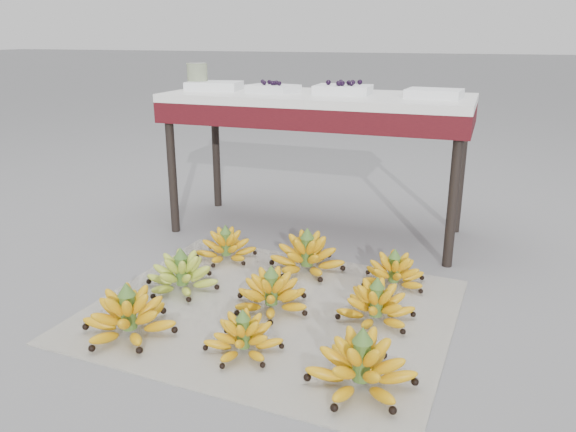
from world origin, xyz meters
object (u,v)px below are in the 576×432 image
(glass_jar, at_px, (197,76))
(bunch_back_right, at_px, (394,273))
(bunch_front_left, at_px, (129,317))
(bunch_back_left, at_px, (226,247))
(tray_left, at_px, (273,88))
(bunch_back_center, at_px, (307,256))
(tray_far_right, at_px, (434,93))
(bunch_mid_left, at_px, (182,275))
(bunch_mid_right, at_px, (376,306))
(vendor_table, at_px, (317,110))
(tray_far_left, at_px, (214,86))
(bunch_front_center, at_px, (243,337))
(newspaper_mat, at_px, (272,310))
(bunch_mid_center, at_px, (271,294))
(tray_right, at_px, (343,89))
(bunch_front_right, at_px, (361,366))

(glass_jar, bearing_deg, bunch_back_right, -25.44)
(bunch_front_left, relative_size, bunch_back_left, 1.07)
(tray_left, relative_size, glass_jar, 1.98)
(bunch_back_center, bearing_deg, tray_far_right, 53.78)
(bunch_mid_left, distance_m, bunch_mid_right, 0.76)
(bunch_mid_right, relative_size, vendor_table, 0.20)
(bunch_back_left, distance_m, tray_far_left, 0.86)
(bunch_front_left, height_order, bunch_mid_left, bunch_front_left)
(tray_far_left, height_order, tray_far_right, tray_far_left)
(bunch_front_center, xyz_separation_m, tray_left, (-0.35, 1.15, 0.65))
(bunch_mid_left, xyz_separation_m, bunch_back_right, (0.76, 0.31, -0.01))
(bunch_front_center, xyz_separation_m, bunch_mid_right, (0.35, 0.34, 0.01))
(tray_far_left, bearing_deg, bunch_back_left, -60.52)
(vendor_table, bearing_deg, tray_far_left, -179.77)
(newspaper_mat, bearing_deg, bunch_front_left, -139.13)
(bunch_mid_center, height_order, tray_right, tray_right)
(bunch_front_left, bearing_deg, bunch_mid_left, 98.69)
(vendor_table, bearing_deg, bunch_front_center, -83.78)
(bunch_mid_left, bearing_deg, glass_jar, 117.48)
(bunch_back_center, xyz_separation_m, tray_left, (-0.33, 0.48, 0.63))
(bunch_front_left, distance_m, tray_left, 1.34)
(bunch_mid_left, distance_m, bunch_back_center, 0.52)
(bunch_front_left, relative_size, bunch_mid_right, 1.20)
(bunch_front_center, height_order, bunch_mid_right, bunch_mid_right)
(newspaper_mat, height_order, tray_left, tray_left)
(bunch_front_center, bearing_deg, glass_jar, 109.06)
(bunch_back_right, distance_m, vendor_table, 0.90)
(bunch_back_center, height_order, tray_far_left, tray_far_left)
(bunch_front_right, distance_m, tray_far_left, 1.73)
(bunch_back_left, relative_size, tray_far_right, 1.28)
(bunch_mid_left, relative_size, tray_far_right, 1.23)
(bunch_front_left, bearing_deg, bunch_back_center, 67.96)
(bunch_front_right, relative_size, tray_right, 1.37)
(bunch_mid_left, bearing_deg, bunch_back_right, 26.78)
(bunch_front_left, bearing_deg, bunch_mid_center, 47.74)
(bunch_front_center, bearing_deg, bunch_front_left, 170.16)
(bunch_mid_right, distance_m, tray_left, 1.25)
(bunch_mid_left, bearing_deg, bunch_mid_right, 5.10)
(glass_jar, bearing_deg, tray_far_left, -3.44)
(bunch_front_left, relative_size, bunch_mid_center, 0.94)
(newspaper_mat, bearing_deg, tray_right, 89.19)
(bunch_mid_left, height_order, tray_far_left, tray_far_left)
(bunch_mid_center, distance_m, vendor_table, 1.03)
(bunch_mid_center, bearing_deg, bunch_front_left, -159.83)
(bunch_mid_center, relative_size, bunch_back_left, 1.13)
(vendor_table, height_order, tray_left, tray_left)
(bunch_back_right, bearing_deg, bunch_back_left, 153.91)
(bunch_front_center, height_order, tray_far_left, tray_far_left)
(newspaper_mat, distance_m, glass_jar, 1.37)
(tray_far_left, bearing_deg, bunch_back_right, -27.23)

